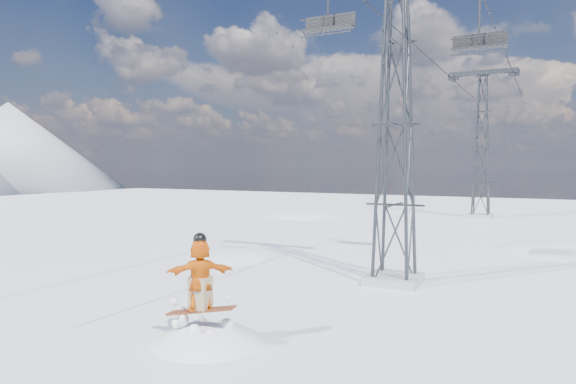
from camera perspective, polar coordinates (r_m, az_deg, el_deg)
ground at (r=11.64m, az=-3.43°, el=-17.71°), size 120.00×120.00×0.00m
snow_terrain at (r=35.09m, az=8.26°, el=-20.02°), size 39.00×37.00×22.00m
lift_tower_near at (r=18.06m, az=11.87°, el=7.24°), size 5.20×1.80×11.43m
lift_tower_far at (r=42.66m, az=20.71°, el=4.63°), size 5.20×1.80×11.43m
haul_cables at (r=30.03m, az=17.96°, el=15.82°), size 4.46×51.00×0.06m
lift_chair_near at (r=18.71m, az=4.54°, el=18.15°), size 1.86×0.53×2.30m
lift_chair_mid at (r=21.84m, az=20.47°, el=15.32°), size 2.02×0.58×2.51m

